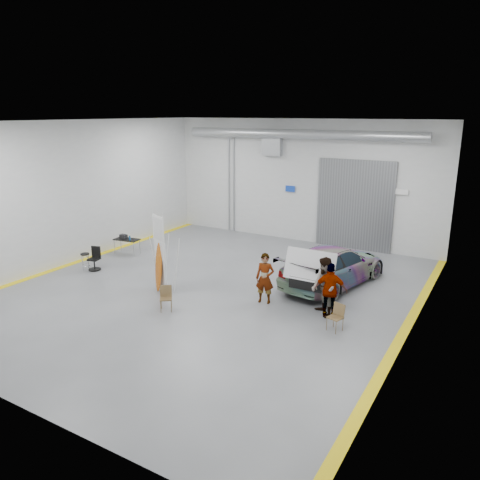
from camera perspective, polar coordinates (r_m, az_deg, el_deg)
The scene contains 13 objects.
ground at distance 17.28m, azimuth -3.59°, elevation -6.08°, with size 16.00×16.00×0.00m, color slate.
room_shell at distance 17.98m, azimuth 0.82°, elevation 8.24°, with size 14.02×16.18×6.01m.
sedan_car at distance 17.91m, azimuth 11.31°, elevation -3.04°, with size 2.09×5.13×1.49m, color silver.
person_a at distance 15.88m, azimuth 3.06°, elevation -4.68°, with size 0.63×0.42×1.74m, color #816446.
person_b at distance 15.06m, azimuth 10.26°, elevation -5.68°, with size 0.94×0.72×1.93m, color slate.
person_c at distance 15.03m, azimuth 10.97°, elevation -6.05°, with size 1.04×0.43×1.79m, color #A17035.
surfboard_display at distance 16.91m, azimuth -9.62°, elevation -2.42°, with size 0.78×0.47×2.98m.
folding_chair_near at distance 15.64m, azimuth -8.97°, elevation -7.61°, with size 0.54×0.59×0.82m.
folding_chair_far at distance 14.39m, azimuth 11.50°, elevation -9.83°, with size 0.49×0.51×0.82m.
shop_stool at distance 20.20m, azimuth -18.32°, elevation -2.56°, with size 0.37×0.37×0.73m.
work_table at distance 21.90m, azimuth -13.74°, elevation 0.14°, with size 1.21×0.72×0.93m.
office_chair at distance 20.14m, azimuth -17.24°, elevation -2.34°, with size 0.51×0.54×0.96m.
trunk_lid at distance 15.61m, azimuth 8.61°, elevation -2.73°, with size 1.74×1.05×0.04m, color silver.
Camera 1 is at (9.06, -13.29, 6.32)m, focal length 35.00 mm.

